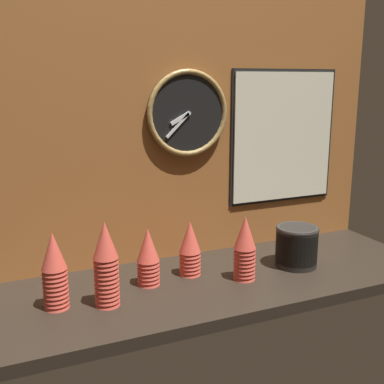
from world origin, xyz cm
name	(u,v)px	position (x,y,z in cm)	size (l,w,h in cm)	color
ground_plane	(218,282)	(0.00, 0.00, -2.00)	(160.00, 56.00, 4.00)	black
wall_tiled_back	(188,121)	(0.00, 26.50, 52.50)	(160.00, 3.00, 105.00)	#A3602D
cup_stack_left	(106,264)	(-41.10, -5.94, 13.44)	(7.67, 7.67, 26.88)	#DB4C3D
cup_stack_center_left	(148,257)	(-24.57, 3.63, 9.94)	(7.67, 7.67, 19.89)	#DB4C3D
cup_stack_center_right	(245,248)	(7.43, -5.32, 11.34)	(7.67, 7.67, 22.69)	#DB4C3D
cup_stack_center	(190,248)	(-8.32, 5.86, 9.94)	(7.67, 7.67, 19.89)	#DB4C3D
cup_stack_far_left	(54,271)	(-55.72, -1.44, 12.04)	(7.67, 7.67, 24.09)	#DB4C3D
bowl_stack_right	(297,245)	(31.32, -2.22, 7.85)	(15.75, 15.75, 15.13)	black
wall_clock	(188,113)	(-1.53, 23.46, 55.69)	(31.98, 2.70, 31.98)	black
menu_board	(283,137)	(41.64, 24.35, 44.86)	(48.65, 1.32, 54.29)	black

